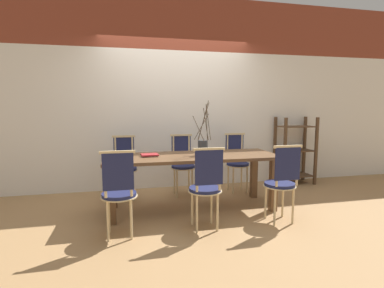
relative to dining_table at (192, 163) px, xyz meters
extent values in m
plane|color=#A87F51|center=(0.00, 0.00, -0.64)|extent=(16.00, 16.00, 0.00)
cube|color=white|center=(0.00, 1.22, 0.52)|extent=(12.00, 0.06, 2.31)
cube|color=brown|center=(0.00, 1.22, 2.12)|extent=(12.00, 0.06, 0.89)
cube|color=brown|center=(0.00, 0.00, 0.09)|extent=(2.29, 0.82, 0.04)
cube|color=brown|center=(-1.04, -0.31, -0.29)|extent=(0.09, 0.09, 0.70)
cube|color=brown|center=(1.04, -0.31, -0.29)|extent=(0.09, 0.09, 0.70)
cube|color=brown|center=(-1.04, 0.31, -0.29)|extent=(0.09, 0.09, 0.70)
cube|color=brown|center=(1.04, 0.31, -0.29)|extent=(0.09, 0.09, 0.70)
cylinder|color=#1E234C|center=(-0.95, -0.66, -0.18)|extent=(0.36, 0.36, 0.04)
cylinder|color=beige|center=(-0.95, -0.66, -0.20)|extent=(0.39, 0.39, 0.01)
cylinder|color=beige|center=(-1.06, -0.54, -0.42)|extent=(0.03, 0.03, 0.44)
cylinder|color=beige|center=(-0.83, -0.54, -0.42)|extent=(0.03, 0.03, 0.44)
cylinder|color=beige|center=(-1.06, -0.78, -0.42)|extent=(0.03, 0.03, 0.44)
cylinder|color=beige|center=(-0.83, -0.78, -0.42)|extent=(0.03, 0.03, 0.44)
cylinder|color=beige|center=(-1.07, -0.81, 0.08)|extent=(0.03, 0.03, 0.47)
cylinder|color=beige|center=(-0.82, -0.81, 0.08)|extent=(0.03, 0.03, 0.47)
cube|color=#1E234C|center=(-0.95, -0.82, 0.10)|extent=(0.31, 0.02, 0.38)
cube|color=beige|center=(-0.95, -0.81, 0.30)|extent=(0.35, 0.03, 0.03)
cylinder|color=#1E234C|center=(0.00, -0.66, -0.18)|extent=(0.36, 0.36, 0.04)
cylinder|color=beige|center=(0.00, -0.66, -0.20)|extent=(0.39, 0.39, 0.01)
cylinder|color=beige|center=(-0.12, -0.54, -0.42)|extent=(0.03, 0.03, 0.44)
cylinder|color=beige|center=(0.11, -0.54, -0.42)|extent=(0.03, 0.03, 0.44)
cylinder|color=beige|center=(-0.12, -0.78, -0.42)|extent=(0.03, 0.03, 0.44)
cylinder|color=beige|center=(0.11, -0.78, -0.42)|extent=(0.03, 0.03, 0.44)
cylinder|color=beige|center=(-0.13, -0.81, 0.08)|extent=(0.03, 0.03, 0.47)
cylinder|color=beige|center=(0.12, -0.81, 0.08)|extent=(0.03, 0.03, 0.47)
cube|color=#1E234C|center=(0.00, -0.82, 0.10)|extent=(0.31, 0.02, 0.38)
cube|color=beige|center=(0.00, -0.81, 0.30)|extent=(0.35, 0.03, 0.03)
cylinder|color=#1E234C|center=(0.93, -0.66, -0.18)|extent=(0.36, 0.36, 0.04)
cylinder|color=beige|center=(0.93, -0.66, -0.20)|extent=(0.39, 0.39, 0.01)
cylinder|color=beige|center=(0.81, -0.54, -0.42)|extent=(0.03, 0.03, 0.44)
cylinder|color=beige|center=(1.05, -0.54, -0.42)|extent=(0.03, 0.03, 0.44)
cylinder|color=beige|center=(0.81, -0.78, -0.42)|extent=(0.03, 0.03, 0.44)
cylinder|color=beige|center=(1.05, -0.78, -0.42)|extent=(0.03, 0.03, 0.44)
cylinder|color=beige|center=(0.80, -0.81, 0.08)|extent=(0.03, 0.03, 0.47)
cylinder|color=beige|center=(1.06, -0.81, 0.08)|extent=(0.03, 0.03, 0.47)
cube|color=#1E234C|center=(0.93, -0.82, 0.10)|extent=(0.31, 0.02, 0.38)
cube|color=beige|center=(0.93, -0.81, 0.30)|extent=(0.35, 0.03, 0.03)
cylinder|color=#1E234C|center=(-0.88, 0.66, -0.18)|extent=(0.36, 0.36, 0.04)
cylinder|color=beige|center=(-0.88, 0.66, -0.20)|extent=(0.39, 0.39, 0.01)
cylinder|color=beige|center=(-0.77, 0.54, -0.42)|extent=(0.03, 0.03, 0.44)
cylinder|color=beige|center=(-1.00, 0.54, -0.42)|extent=(0.03, 0.03, 0.44)
cylinder|color=beige|center=(-0.77, 0.78, -0.42)|extent=(0.03, 0.03, 0.44)
cylinder|color=beige|center=(-1.00, 0.78, -0.42)|extent=(0.03, 0.03, 0.44)
cylinder|color=beige|center=(-0.76, 0.81, 0.08)|extent=(0.03, 0.03, 0.47)
cylinder|color=beige|center=(-1.01, 0.81, 0.08)|extent=(0.03, 0.03, 0.47)
cube|color=#1E234C|center=(-0.88, 0.82, 0.10)|extent=(0.31, 0.02, 0.38)
cube|color=beige|center=(-0.88, 0.81, 0.30)|extent=(0.35, 0.03, 0.03)
cylinder|color=#1E234C|center=(0.01, 0.66, -0.18)|extent=(0.36, 0.36, 0.04)
cylinder|color=beige|center=(0.01, 0.66, -0.20)|extent=(0.39, 0.39, 0.01)
cylinder|color=beige|center=(0.13, 0.54, -0.42)|extent=(0.03, 0.03, 0.44)
cylinder|color=beige|center=(-0.11, 0.54, -0.42)|extent=(0.03, 0.03, 0.44)
cylinder|color=beige|center=(0.13, 0.78, -0.42)|extent=(0.03, 0.03, 0.44)
cylinder|color=beige|center=(-0.11, 0.78, -0.42)|extent=(0.03, 0.03, 0.44)
cylinder|color=beige|center=(0.14, 0.81, 0.08)|extent=(0.03, 0.03, 0.47)
cylinder|color=beige|center=(-0.12, 0.81, 0.08)|extent=(0.03, 0.03, 0.47)
cube|color=#1E234C|center=(0.01, 0.82, 0.10)|extent=(0.31, 0.02, 0.38)
cube|color=beige|center=(0.01, 0.81, 0.30)|extent=(0.35, 0.03, 0.03)
cylinder|color=#1E234C|center=(0.92, 0.66, -0.18)|extent=(0.36, 0.36, 0.04)
cylinder|color=beige|center=(0.92, 0.66, -0.20)|extent=(0.39, 0.39, 0.01)
cylinder|color=beige|center=(1.03, 0.54, -0.42)|extent=(0.03, 0.03, 0.44)
cylinder|color=beige|center=(0.80, 0.54, -0.42)|extent=(0.03, 0.03, 0.44)
cylinder|color=beige|center=(1.03, 0.78, -0.42)|extent=(0.03, 0.03, 0.44)
cylinder|color=beige|center=(0.80, 0.78, -0.42)|extent=(0.03, 0.03, 0.44)
cylinder|color=beige|center=(1.04, 0.81, 0.08)|extent=(0.03, 0.03, 0.47)
cylinder|color=beige|center=(0.79, 0.81, 0.08)|extent=(0.03, 0.03, 0.47)
cube|color=#1E234C|center=(0.92, 0.82, 0.10)|extent=(0.31, 0.02, 0.38)
cube|color=beige|center=(0.92, 0.81, 0.30)|extent=(0.35, 0.03, 0.03)
cylinder|color=#33383D|center=(0.14, -0.04, 0.21)|extent=(0.13, 0.13, 0.20)
cylinder|color=#473828|center=(0.18, -0.06, 0.54)|extent=(0.06, 0.10, 0.48)
cylinder|color=#473828|center=(0.14, 0.06, 0.48)|extent=(0.20, 0.02, 0.35)
cylinder|color=#473828|center=(0.16, 0.03, 0.56)|extent=(0.15, 0.06, 0.50)
cylinder|color=#473828|center=(0.17, -0.08, 0.52)|extent=(0.09, 0.07, 0.43)
cylinder|color=#473828|center=(0.06, -0.10, 0.47)|extent=(0.13, 0.16, 0.33)
cylinder|color=#473828|center=(0.16, 0.02, 0.57)|extent=(0.13, 0.06, 0.52)
cylinder|color=#473828|center=(0.20, -0.09, 0.55)|extent=(0.11, 0.13, 0.48)
cube|color=beige|center=(-0.56, 0.05, 0.11)|extent=(0.23, 0.18, 0.01)
cube|color=maroon|center=(-0.56, 0.03, 0.13)|extent=(0.23, 0.19, 0.02)
cube|color=#513823|center=(1.82, 0.77, -0.04)|extent=(0.04, 0.04, 1.20)
cube|color=#513823|center=(2.43, 0.77, -0.04)|extent=(0.04, 0.04, 1.20)
cube|color=#513823|center=(1.82, 1.13, -0.04)|extent=(0.04, 0.04, 1.20)
cube|color=#513823|center=(2.43, 1.13, -0.04)|extent=(0.04, 0.04, 1.20)
cube|color=#513823|center=(2.13, 0.95, -0.49)|extent=(0.61, 0.35, 0.02)
cube|color=#513823|center=(2.13, 0.95, -0.04)|extent=(0.61, 0.35, 0.02)
cube|color=#513823|center=(2.13, 0.95, 0.40)|extent=(0.61, 0.35, 0.02)
camera|label=1|loc=(-0.88, -3.84, 0.75)|focal=28.00mm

